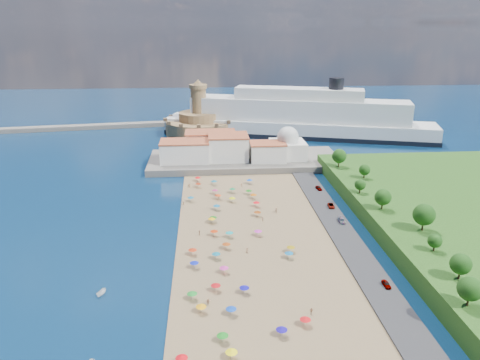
{
  "coord_description": "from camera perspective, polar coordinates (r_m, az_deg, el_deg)",
  "views": [
    {
      "loc": [
        -8.63,
        -139.73,
        63.72
      ],
      "look_at": [
        4.0,
        25.0,
        8.0
      ],
      "focal_mm": 35.0,
      "sensor_mm": 36.0,
      "label": 1
    }
  ],
  "objects": [
    {
      "name": "domed_building",
      "position": [
        221.13,
        5.83,
        4.21
      ],
      "size": [
        16.0,
        16.0,
        15.0
      ],
      "color": "silver",
      "rests_on": "terrace"
    },
    {
      "name": "parked_cars",
      "position": [
        163.46,
        11.85,
        -4.21
      ],
      "size": [
        2.49,
        76.19,
        1.39
      ],
      "color": "gray",
      "rests_on": "promenade"
    },
    {
      "name": "ground",
      "position": [
        153.82,
        -0.78,
        -5.84
      ],
      "size": [
        700.0,
        700.0,
        0.0
      ],
      "primitive_type": "plane",
      "color": "#071938",
      "rests_on": "ground"
    },
    {
      "name": "waterfront_buildings",
      "position": [
        220.63,
        -2.8,
        3.95
      ],
      "size": [
        57.0,
        29.0,
        11.0
      ],
      "color": "silver",
      "rests_on": "terrace"
    },
    {
      "name": "moored_boats",
      "position": [
        108.81,
        -17.1,
        -17.67
      ],
      "size": [
        6.43,
        30.76,
        1.6
      ],
      "color": "white",
      "rests_on": "ground"
    },
    {
      "name": "breakwater",
      "position": [
        316.01,
        -23.12,
        5.75
      ],
      "size": [
        199.03,
        34.77,
        2.6
      ],
      "primitive_type": "cube",
      "rotation": [
        0.0,
        0.0,
        0.14
      ],
      "color": "#59544C",
      "rests_on": "ground"
    },
    {
      "name": "beach_parasols",
      "position": [
        145.91,
        -1.42,
        -6.33
      ],
      "size": [
        32.5,
        114.09,
        2.2
      ],
      "color": "gray",
      "rests_on": "beach"
    },
    {
      "name": "cruise_ship",
      "position": [
        277.86,
        7.08,
        7.39
      ],
      "size": [
        157.82,
        66.16,
        34.44
      ],
      "color": "black",
      "rests_on": "ground"
    },
    {
      "name": "terrace",
      "position": [
        222.43,
        0.6,
        2.39
      ],
      "size": [
        90.0,
        36.0,
        3.0
      ],
      "primitive_type": "cube",
      "color": "#59544C",
      "rests_on": "ground"
    },
    {
      "name": "hillside_trees",
      "position": [
        153.97,
        18.3,
        -2.68
      ],
      "size": [
        13.33,
        108.13,
        8.19
      ],
      "color": "#382314",
      "rests_on": "hillside"
    },
    {
      "name": "beachgoers",
      "position": [
        156.06,
        -1.05,
        -5.01
      ],
      "size": [
        34.12,
        90.18,
        1.88
      ],
      "color": "tan",
      "rests_on": "beach"
    },
    {
      "name": "jetty",
      "position": [
        255.52,
        -5.02,
        4.4
      ],
      "size": [
        18.0,
        70.0,
        2.4
      ],
      "primitive_type": "cube",
      "color": "#59544C",
      "rests_on": "ground"
    },
    {
      "name": "fortress",
      "position": [
        283.55,
        -5.01,
        6.96
      ],
      "size": [
        40.0,
        40.0,
        32.4
      ],
      "color": "#9D754E",
      "rests_on": "ground"
    }
  ]
}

